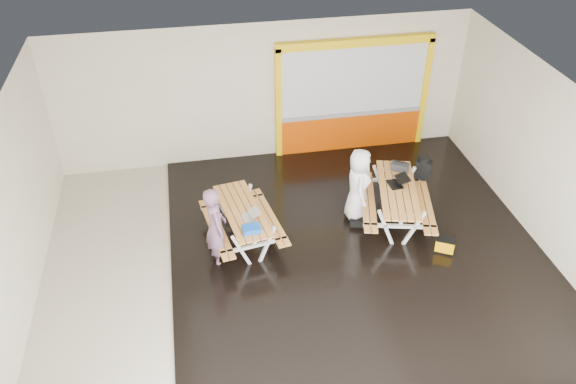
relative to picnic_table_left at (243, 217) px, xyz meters
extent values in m
cube|color=beige|center=(0.98, -0.72, -0.63)|extent=(10.00, 8.00, 0.01)
cube|color=white|center=(0.98, -0.72, 2.88)|extent=(10.00, 8.00, 0.01)
cube|color=beige|center=(0.98, 3.28, 1.13)|extent=(10.00, 0.01, 3.50)
cube|color=beige|center=(0.98, -4.73, 1.13)|extent=(10.00, 0.01, 3.50)
cube|color=beige|center=(-4.03, -0.72, 1.13)|extent=(0.01, 8.00, 3.50)
cube|color=beige|center=(5.98, -0.72, 1.13)|extent=(0.01, 8.00, 3.50)
cube|color=black|center=(2.23, -0.72, -0.60)|extent=(7.50, 7.98, 0.05)
cube|color=#D14502|center=(3.18, 3.21, -0.12)|extent=(3.60, 0.12, 1.00)
cube|color=gray|center=(3.18, 3.21, 0.41)|extent=(3.60, 0.14, 0.10)
cube|color=silver|center=(3.18, 3.22, 1.32)|extent=(3.60, 0.08, 1.72)
cube|color=yellow|center=(1.31, 3.20, 0.83)|extent=(0.14, 0.16, 2.90)
cube|color=yellow|center=(5.05, 3.20, 0.83)|extent=(0.14, 0.16, 2.90)
cube|color=yellow|center=(3.18, 3.20, 2.28)|extent=(3.88, 0.16, 0.20)
cube|color=#CD863B|center=(-0.28, -0.05, 0.17)|extent=(0.47, 2.03, 0.04)
cube|color=#CD863B|center=(-0.14, -0.02, 0.17)|extent=(0.47, 2.03, 0.04)
cube|color=#CD863B|center=(0.00, 0.00, 0.17)|extent=(0.47, 2.03, 0.04)
cube|color=#CD863B|center=(0.14, 0.02, 0.17)|extent=(0.47, 2.03, 0.04)
cube|color=#CD863B|center=(0.28, 0.05, 0.17)|extent=(0.47, 2.03, 0.04)
cube|color=white|center=(-0.13, -0.81, -0.19)|extent=(0.38, 0.12, 0.81)
cube|color=white|center=(0.39, -0.72, -0.19)|extent=(0.38, 0.12, 0.81)
cube|color=white|center=(0.13, -0.76, -0.15)|extent=(1.38, 0.29, 0.06)
cube|color=white|center=(0.13, -0.76, 0.12)|extent=(0.69, 0.17, 0.06)
cube|color=white|center=(-0.39, 0.72, -0.19)|extent=(0.38, 0.12, 0.81)
cube|color=white|center=(0.13, 0.81, -0.19)|extent=(0.38, 0.12, 0.81)
cube|color=white|center=(-0.13, 0.76, -0.15)|extent=(1.38, 0.29, 0.06)
cube|color=white|center=(-0.13, 0.76, 0.12)|extent=(0.69, 0.17, 0.06)
cube|color=white|center=(0.00, 0.00, -0.03)|extent=(0.34, 1.65, 0.06)
cube|color=#CD863B|center=(-0.62, -0.10, -0.14)|extent=(0.46, 2.03, 0.04)
cube|color=#CD863B|center=(-0.48, -0.08, -0.14)|extent=(0.46, 2.03, 0.04)
cube|color=#CD863B|center=(0.48, 0.08, -0.14)|extent=(0.46, 2.03, 0.04)
cube|color=#CD863B|center=(0.62, 0.10, -0.14)|extent=(0.46, 2.03, 0.04)
cube|color=#CD863B|center=(3.02, 0.14, 0.22)|extent=(0.66, 2.15, 0.04)
cube|color=#CD863B|center=(3.18, 0.10, 0.22)|extent=(0.66, 2.15, 0.04)
cube|color=#CD863B|center=(3.33, 0.06, 0.22)|extent=(0.66, 2.15, 0.04)
cube|color=#CD863B|center=(3.48, 0.02, 0.22)|extent=(0.66, 2.15, 0.04)
cube|color=#CD863B|center=(3.63, -0.01, 0.22)|extent=(0.66, 2.15, 0.04)
cube|color=white|center=(2.85, -0.67, -0.16)|extent=(0.41, 0.16, 0.87)
cube|color=white|center=(3.40, -0.81, -0.16)|extent=(0.41, 0.16, 0.87)
cube|color=white|center=(3.13, -0.74, -0.11)|extent=(1.46, 0.42, 0.07)
cube|color=white|center=(3.13, -0.74, 0.17)|extent=(0.73, 0.24, 0.07)
cube|color=white|center=(3.25, 0.93, -0.16)|extent=(0.41, 0.16, 0.87)
cube|color=white|center=(3.80, 0.80, -0.16)|extent=(0.41, 0.16, 0.87)
cube|color=white|center=(3.52, 0.87, -0.11)|extent=(1.46, 0.42, 0.07)
cube|color=white|center=(3.52, 0.87, 0.17)|extent=(0.73, 0.24, 0.07)
cube|color=white|center=(3.33, 0.06, 0.01)|extent=(0.49, 1.75, 0.07)
cube|color=#CD863B|center=(2.67, 0.22, -0.10)|extent=(0.65, 2.15, 0.04)
cube|color=#CD863B|center=(2.82, 0.19, -0.10)|extent=(0.65, 2.15, 0.04)
cube|color=#CD863B|center=(3.84, -0.06, -0.10)|extent=(0.65, 2.15, 0.04)
cube|color=#CD863B|center=(3.98, -0.10, -0.10)|extent=(0.65, 2.15, 0.04)
imported|color=#745169|center=(-0.57, -0.50, 0.23)|extent=(0.52, 0.70, 1.76)
imported|color=white|center=(2.52, 0.30, 0.28)|extent=(0.65, 0.89, 1.67)
cube|color=silver|center=(0.08, -0.30, 0.20)|extent=(0.27, 0.35, 0.02)
cube|color=silver|center=(0.22, -0.28, 0.31)|extent=(0.26, 0.35, 0.06)
cube|color=silver|center=(0.21, -0.28, 0.31)|extent=(0.22, 0.30, 0.05)
cube|color=black|center=(3.30, 0.21, 0.25)|extent=(0.29, 0.39, 0.02)
cube|color=black|center=(3.47, 0.21, 0.39)|extent=(0.27, 0.39, 0.07)
cube|color=silver|center=(3.46, 0.21, 0.39)|extent=(0.23, 0.34, 0.06)
cube|color=blue|center=(0.10, -0.71, 0.24)|extent=(0.37, 0.28, 0.10)
cube|color=black|center=(3.60, 0.72, 0.33)|extent=(0.43, 0.37, 0.17)
cylinder|color=black|center=(3.60, 0.72, 0.46)|extent=(0.26, 0.18, 0.02)
cube|color=black|center=(4.19, 0.80, 0.12)|extent=(0.40, 0.36, 0.48)
cylinder|color=black|center=(4.19, 0.80, 0.39)|extent=(0.30, 0.30, 0.12)
cube|color=black|center=(2.54, 0.05, -0.49)|extent=(0.50, 0.43, 0.16)
cube|color=black|center=(3.97, -1.15, -0.55)|extent=(0.46, 0.41, 0.04)
cube|color=#E89600|center=(3.97, -1.15, -0.41)|extent=(0.44, 0.38, 0.29)
cube|color=black|center=(3.97, -1.15, -0.25)|extent=(0.46, 0.41, 0.03)
camera|label=1|loc=(-0.82, -9.38, 7.28)|focal=36.23mm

